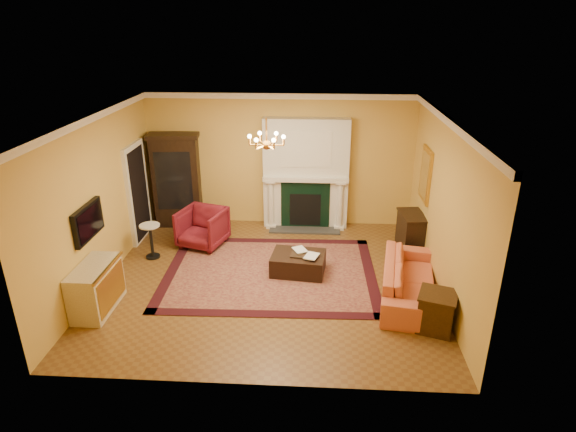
# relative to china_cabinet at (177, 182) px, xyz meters

# --- Properties ---
(floor) EXTENTS (6.00, 5.50, 0.02)m
(floor) POSITION_rel_china_cabinet_xyz_m (2.33, -2.49, -1.04)
(floor) COLOR brown
(floor) RESTS_ON ground
(ceiling) EXTENTS (6.00, 5.50, 0.02)m
(ceiling) POSITION_rel_china_cabinet_xyz_m (2.33, -2.49, 1.98)
(ceiling) COLOR white
(ceiling) RESTS_ON wall_back
(wall_back) EXTENTS (6.00, 0.02, 3.00)m
(wall_back) POSITION_rel_china_cabinet_xyz_m (2.33, 0.27, 0.47)
(wall_back) COLOR gold
(wall_back) RESTS_ON floor
(wall_front) EXTENTS (6.00, 0.02, 3.00)m
(wall_front) POSITION_rel_china_cabinet_xyz_m (2.33, -5.25, 0.47)
(wall_front) COLOR gold
(wall_front) RESTS_ON floor
(wall_left) EXTENTS (0.02, 5.50, 3.00)m
(wall_left) POSITION_rel_china_cabinet_xyz_m (-0.68, -2.49, 0.47)
(wall_left) COLOR gold
(wall_left) RESTS_ON floor
(wall_right) EXTENTS (0.02, 5.50, 3.00)m
(wall_right) POSITION_rel_china_cabinet_xyz_m (5.34, -2.49, 0.47)
(wall_right) COLOR gold
(wall_right) RESTS_ON floor
(fireplace) EXTENTS (1.90, 0.70, 2.50)m
(fireplace) POSITION_rel_china_cabinet_xyz_m (2.93, 0.08, 0.17)
(fireplace) COLOR silver
(fireplace) RESTS_ON wall_back
(crown_molding) EXTENTS (6.00, 5.50, 0.12)m
(crown_molding) POSITION_rel_china_cabinet_xyz_m (2.33, -1.53, 1.91)
(crown_molding) COLOR white
(crown_molding) RESTS_ON ceiling
(doorway) EXTENTS (0.08, 1.05, 2.10)m
(doorway) POSITION_rel_china_cabinet_xyz_m (-0.63, -0.79, 0.02)
(doorway) COLOR silver
(doorway) RESTS_ON wall_left
(tv_panel) EXTENTS (0.09, 0.95, 0.58)m
(tv_panel) POSITION_rel_china_cabinet_xyz_m (-0.62, -3.09, 0.32)
(tv_panel) COLOR black
(tv_panel) RESTS_ON wall_left
(gilt_mirror) EXTENTS (0.06, 0.76, 1.05)m
(gilt_mirror) POSITION_rel_china_cabinet_xyz_m (5.30, -1.09, 0.62)
(gilt_mirror) COLOR gold
(gilt_mirror) RESTS_ON wall_right
(chandelier) EXTENTS (0.63, 0.55, 0.53)m
(chandelier) POSITION_rel_china_cabinet_xyz_m (2.33, -2.49, 1.58)
(chandelier) COLOR #C08134
(chandelier) RESTS_ON ceiling
(oriental_rug) EXTENTS (4.04, 3.07, 0.02)m
(oriental_rug) POSITION_rel_china_cabinet_xyz_m (2.33, -2.23, -1.02)
(oriental_rug) COLOR #4B101A
(oriental_rug) RESTS_ON floor
(china_cabinet) EXTENTS (1.07, 0.57, 2.05)m
(china_cabinet) POSITION_rel_china_cabinet_xyz_m (0.00, 0.00, 0.00)
(china_cabinet) COLOR black
(china_cabinet) RESTS_ON floor
(wingback_armchair) EXTENTS (1.07, 1.04, 0.90)m
(wingback_armchair) POSITION_rel_china_cabinet_xyz_m (0.79, -1.12, -0.58)
(wingback_armchair) COLOR maroon
(wingback_armchair) RESTS_ON floor
(pedestal_table) EXTENTS (0.40, 0.40, 0.72)m
(pedestal_table) POSITION_rel_china_cabinet_xyz_m (-0.10, -1.73, -0.61)
(pedestal_table) COLOR black
(pedestal_table) RESTS_ON floor
(commode) EXTENTS (0.52, 1.08, 0.80)m
(commode) POSITION_rel_china_cabinet_xyz_m (-0.40, -3.61, -0.62)
(commode) COLOR beige
(commode) RESTS_ON floor
(coral_sofa) EXTENTS (1.01, 2.30, 0.87)m
(coral_sofa) POSITION_rel_china_cabinet_xyz_m (4.79, -2.90, -0.59)
(coral_sofa) COLOR #BD553C
(coral_sofa) RESTS_ON floor
(end_table) EXTENTS (0.65, 0.65, 0.60)m
(end_table) POSITION_rel_china_cabinet_xyz_m (5.05, -3.84, -0.73)
(end_table) COLOR #3A220F
(end_table) RESTS_ON floor
(console_table) EXTENTS (0.50, 0.78, 0.83)m
(console_table) POSITION_rel_china_cabinet_xyz_m (5.11, -1.21, -0.61)
(console_table) COLOR black
(console_table) RESTS_ON floor
(leather_ottoman) EXTENTS (1.06, 0.82, 0.37)m
(leather_ottoman) POSITION_rel_china_cabinet_xyz_m (2.86, -2.18, -0.83)
(leather_ottoman) COLOR black
(leather_ottoman) RESTS_ON oriental_rug
(ottoman_tray) EXTENTS (0.44, 0.36, 0.03)m
(ottoman_tray) POSITION_rel_china_cabinet_xyz_m (2.93, -2.20, -0.63)
(ottoman_tray) COLOR black
(ottoman_tray) RESTS_ON leather_ottoman
(book_a) EXTENTS (0.21, 0.12, 0.29)m
(book_a) POSITION_rel_china_cabinet_xyz_m (2.79, -2.12, -0.47)
(book_a) COLOR gray
(book_a) RESTS_ON ottoman_tray
(book_b) EXTENTS (0.22, 0.10, 0.31)m
(book_b) POSITION_rel_china_cabinet_xyz_m (3.00, -2.27, -0.46)
(book_b) COLOR gray
(book_b) RESTS_ON ottoman_tray
(topiary_left) EXTENTS (0.18, 0.18, 0.47)m
(topiary_left) POSITION_rel_china_cabinet_xyz_m (2.41, 0.04, 0.46)
(topiary_left) COLOR tan
(topiary_left) RESTS_ON fireplace
(topiary_right) EXTENTS (0.15, 0.15, 0.41)m
(topiary_right) POSITION_rel_china_cabinet_xyz_m (3.71, 0.04, 0.43)
(topiary_right) COLOR tan
(topiary_right) RESTS_ON fireplace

